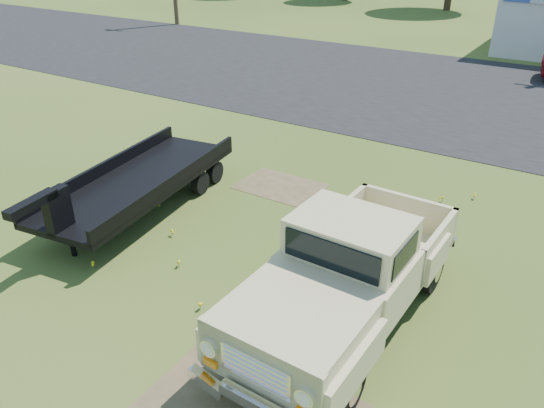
{
  "coord_description": "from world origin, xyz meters",
  "views": [
    {
      "loc": [
        4.67,
        -7.39,
        6.18
      ],
      "look_at": [
        -0.67,
        1.0,
        0.95
      ],
      "focal_mm": 35.0,
      "sensor_mm": 36.0,
      "label": 1
    }
  ],
  "objects": [
    {
      "name": "ground",
      "position": [
        0.0,
        0.0,
        0.0
      ],
      "size": [
        140.0,
        140.0,
        0.0
      ],
      "primitive_type": "plane",
      "color": "#384D18",
      "rests_on": "ground"
    },
    {
      "name": "asphalt_lot",
      "position": [
        0.0,
        15.0,
        0.0
      ],
      "size": [
        90.0,
        14.0,
        0.02
      ],
      "primitive_type": "cube",
      "color": "black",
      "rests_on": "ground"
    },
    {
      "name": "dirt_patch_a",
      "position": [
        1.5,
        -3.0,
        0.0
      ],
      "size": [
        3.0,
        2.0,
        0.01
      ],
      "primitive_type": "cube",
      "color": "brown",
      "rests_on": "ground"
    },
    {
      "name": "dirt_patch_b",
      "position": [
        -2.0,
        3.5,
        0.0
      ],
      "size": [
        2.2,
        1.6,
        0.01
      ],
      "primitive_type": "cube",
      "color": "brown",
      "rests_on": "ground"
    },
    {
      "name": "vintage_pickup_truck",
      "position": [
        1.82,
        -0.53,
        1.04
      ],
      "size": [
        2.4,
        5.8,
        2.08
      ],
      "primitive_type": null,
      "rotation": [
        0.0,
        0.0,
        -0.03
      ],
      "color": "#CBBB88",
      "rests_on": "ground"
    },
    {
      "name": "flatbed_trailer",
      "position": [
        -4.25,
        0.63,
        0.84
      ],
      "size": [
        2.88,
        6.39,
        1.68
      ],
      "primitive_type": null,
      "rotation": [
        0.0,
        0.0,
        0.14
      ],
      "color": "black",
      "rests_on": "ground"
    }
  ]
}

